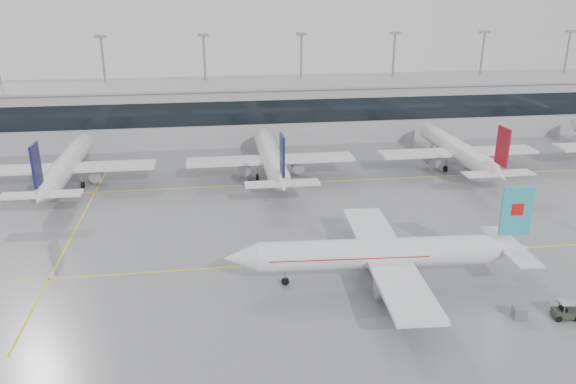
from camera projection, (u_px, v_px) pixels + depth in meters
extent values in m
plane|color=gray|center=(302.00, 262.00, 69.66)|extent=(320.00, 320.00, 0.00)
cube|color=yellow|center=(302.00, 262.00, 69.65)|extent=(120.00, 0.25, 0.01)
cube|color=yellow|center=(274.00, 184.00, 97.56)|extent=(120.00, 0.25, 0.01)
cube|color=yellow|center=(76.00, 228.00, 79.66)|extent=(0.25, 60.00, 0.01)
cube|color=#97979B|center=(257.00, 112.00, 125.28)|extent=(180.00, 15.00, 12.00)
cube|color=black|center=(260.00, 112.00, 117.75)|extent=(180.00, 0.20, 5.00)
cube|color=gray|center=(256.00, 84.00, 123.16)|extent=(182.00, 16.00, 0.40)
cylinder|color=gray|center=(2.00, 91.00, 121.91)|extent=(0.50, 0.50, 22.00)
cylinder|color=gray|center=(106.00, 89.00, 124.81)|extent=(0.50, 0.50, 22.00)
cube|color=gray|center=(100.00, 36.00, 120.94)|extent=(2.40, 1.00, 0.60)
cylinder|color=gray|center=(206.00, 86.00, 127.71)|extent=(0.50, 0.50, 22.00)
cube|color=gray|center=(203.00, 35.00, 123.84)|extent=(2.40, 1.00, 0.60)
cylinder|color=gray|center=(301.00, 84.00, 130.60)|extent=(0.50, 0.50, 22.00)
cube|color=gray|center=(301.00, 34.00, 126.74)|extent=(2.40, 1.00, 0.60)
cylinder|color=gray|center=(392.00, 82.00, 133.50)|extent=(0.50, 0.50, 22.00)
cube|color=gray|center=(395.00, 33.00, 129.64)|extent=(2.40, 1.00, 0.60)
cylinder|color=gray|center=(479.00, 80.00, 136.40)|extent=(0.50, 0.50, 22.00)
cube|color=gray|center=(485.00, 32.00, 132.53)|extent=(2.40, 1.00, 0.60)
cylinder|color=gray|center=(563.00, 78.00, 139.30)|extent=(0.50, 0.50, 22.00)
cube|color=gray|center=(571.00, 31.00, 135.43)|extent=(2.40, 1.00, 0.60)
cylinder|color=silver|center=(373.00, 253.00, 63.93)|extent=(26.29, 5.00, 3.43)
cone|color=silver|center=(241.00, 258.00, 62.79)|extent=(4.20, 3.66, 3.43)
cone|color=silver|center=(508.00, 248.00, 65.12)|extent=(5.80, 3.76, 3.43)
cube|color=silver|center=(386.00, 256.00, 64.18)|extent=(6.70, 28.56, 0.45)
cube|color=silver|center=(510.00, 246.00, 65.04)|extent=(3.45, 11.04, 0.25)
cube|color=teal|center=(516.00, 211.00, 63.57)|extent=(3.61, 0.57, 5.85)
cylinder|color=gray|center=(391.00, 289.00, 60.16)|extent=(3.72, 2.31, 2.10)
cylinder|color=gray|center=(372.00, 250.00, 69.15)|extent=(3.72, 2.31, 2.10)
cylinder|color=gray|center=(285.00, 276.00, 64.01)|extent=(0.20, 0.20, 1.47)
cylinder|color=black|center=(285.00, 281.00, 64.26)|extent=(0.92, 0.35, 0.90)
cylinder|color=gray|center=(399.00, 282.00, 62.48)|extent=(0.24, 0.24, 1.47)
cylinder|color=black|center=(399.00, 287.00, 62.74)|extent=(1.13, 0.52, 1.10)
cylinder|color=gray|center=(388.00, 260.00, 67.36)|extent=(0.24, 0.24, 1.47)
cylinder|color=black|center=(387.00, 266.00, 67.61)|extent=(1.13, 0.52, 1.10)
cube|color=#B70F0F|center=(517.00, 209.00, 63.47)|extent=(1.42, 0.53, 1.40)
cube|color=#B70F0F|center=(347.00, 253.00, 63.63)|extent=(18.18, 4.54, 0.12)
cylinder|color=silver|center=(68.00, 163.00, 96.31)|extent=(3.59, 27.36, 3.59)
cone|color=silver|center=(86.00, 140.00, 110.90)|extent=(3.59, 4.00, 3.59)
cone|color=silver|center=(42.00, 196.00, 80.97)|extent=(3.59, 5.60, 3.59)
cube|color=silver|center=(66.00, 168.00, 95.05)|extent=(29.64, 5.00, 0.45)
cube|color=silver|center=(41.00, 195.00, 80.69)|extent=(11.40, 2.80, 0.25)
cube|color=#111643|center=(36.00, 165.00, 78.94)|extent=(0.35, 3.60, 6.12)
cylinder|color=gray|center=(39.00, 177.00, 95.39)|extent=(2.10, 3.60, 2.10)
cylinder|color=gray|center=(97.00, 174.00, 96.66)|extent=(2.10, 3.60, 2.10)
cylinder|color=gray|center=(82.00, 160.00, 107.12)|extent=(0.20, 0.20, 1.56)
cylinder|color=black|center=(83.00, 164.00, 107.39)|extent=(0.30, 0.90, 0.90)
cylinder|color=gray|center=(50.00, 182.00, 94.48)|extent=(0.24, 0.24, 1.56)
cylinder|color=black|center=(51.00, 186.00, 94.75)|extent=(0.45, 1.10, 1.10)
cylinder|color=gray|center=(82.00, 181.00, 95.17)|extent=(0.24, 0.24, 1.56)
cylinder|color=black|center=(83.00, 185.00, 95.44)|extent=(0.45, 1.10, 1.10)
cylinder|color=silver|center=(270.00, 155.00, 100.92)|extent=(3.59, 27.36, 3.59)
cone|color=silver|center=(262.00, 134.00, 115.51)|extent=(3.59, 4.00, 3.59)
cone|color=silver|center=(282.00, 185.00, 85.59)|extent=(3.59, 5.60, 3.59)
cube|color=silver|center=(271.00, 160.00, 99.66)|extent=(29.64, 5.00, 0.45)
cube|color=silver|center=(282.00, 183.00, 85.30)|extent=(11.40, 2.80, 0.25)
cube|color=#111643|center=(282.00, 155.00, 83.55)|extent=(0.35, 3.60, 6.12)
cylinder|color=gray|center=(244.00, 168.00, 100.01)|extent=(2.10, 3.60, 2.10)
cylinder|color=gray|center=(297.00, 166.00, 101.27)|extent=(2.10, 3.60, 2.10)
cylinder|color=gray|center=(264.00, 153.00, 111.73)|extent=(0.20, 0.20, 1.56)
cylinder|color=black|center=(264.00, 156.00, 112.00)|extent=(0.30, 0.90, 0.90)
cylinder|color=gray|center=(257.00, 173.00, 99.10)|extent=(0.24, 0.24, 1.56)
cylinder|color=black|center=(257.00, 177.00, 99.36)|extent=(0.45, 1.10, 1.10)
cylinder|color=gray|center=(286.00, 172.00, 99.78)|extent=(0.24, 0.24, 1.56)
cylinder|color=black|center=(286.00, 176.00, 100.05)|extent=(0.45, 1.10, 1.10)
cylinder|color=silver|center=(455.00, 148.00, 105.53)|extent=(3.59, 27.36, 3.59)
cone|color=silver|center=(424.00, 128.00, 120.12)|extent=(3.59, 4.00, 3.59)
cone|color=silver|center=(497.00, 175.00, 90.20)|extent=(3.59, 5.60, 3.59)
cube|color=silver|center=(458.00, 152.00, 104.27)|extent=(29.64, 5.00, 0.45)
cube|color=silver|center=(498.00, 173.00, 89.91)|extent=(11.40, 2.80, 0.25)
cube|color=maroon|center=(503.00, 146.00, 88.16)|extent=(0.35, 3.60, 6.12)
cylinder|color=gray|center=(432.00, 160.00, 104.62)|extent=(2.10, 3.60, 2.10)
cylinder|color=gray|center=(480.00, 158.00, 105.88)|extent=(2.10, 3.60, 2.10)
cylinder|color=gray|center=(432.00, 146.00, 116.34)|extent=(0.20, 0.20, 1.56)
cylinder|color=black|center=(432.00, 150.00, 116.61)|extent=(0.30, 0.90, 0.90)
cylinder|color=gray|center=(446.00, 165.00, 103.71)|extent=(0.24, 0.24, 1.56)
cylinder|color=black|center=(445.00, 169.00, 103.97)|extent=(0.45, 1.10, 1.10)
cylinder|color=gray|center=(472.00, 164.00, 104.39)|extent=(0.24, 0.24, 1.56)
cylinder|color=black|center=(472.00, 168.00, 104.66)|extent=(0.45, 1.10, 1.10)
cone|color=silver|center=(575.00, 123.00, 124.73)|extent=(3.59, 4.00, 3.59)
cube|color=#2A2F25|center=(566.00, 313.00, 57.71)|extent=(2.76, 1.76, 0.75)
cube|color=gray|center=(570.00, 302.00, 57.28)|extent=(2.23, 1.68, 0.06)
cube|color=black|center=(563.00, 309.00, 57.55)|extent=(0.66, 0.93, 0.43)
cylinder|color=gray|center=(564.00, 310.00, 56.90)|extent=(0.09, 0.09, 0.97)
cylinder|color=gray|center=(559.00, 304.00, 58.01)|extent=(0.09, 0.09, 0.97)
cylinder|color=gray|center=(574.00, 304.00, 58.01)|extent=(0.09, 0.09, 0.97)
cylinder|color=black|center=(559.00, 319.00, 57.15)|extent=(0.67, 0.31, 0.65)
cylinder|color=black|center=(553.00, 312.00, 58.47)|extent=(0.67, 0.31, 0.65)
cylinder|color=black|center=(572.00, 312.00, 58.46)|extent=(0.67, 0.31, 0.65)
cube|color=slate|center=(519.00, 313.00, 57.68)|extent=(1.44, 1.37, 1.28)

